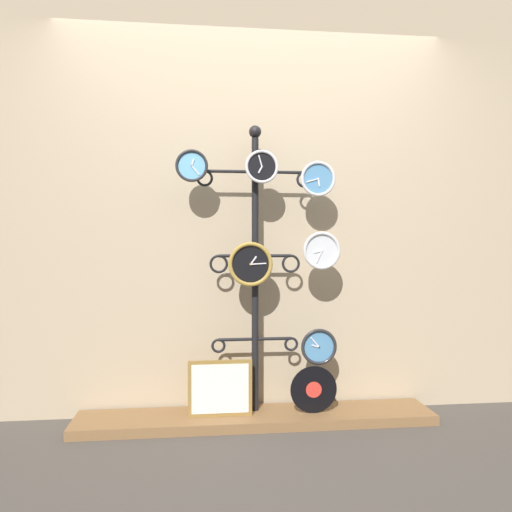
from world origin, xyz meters
TOP-DOWN VIEW (x-y plane):
  - ground_plane at (0.00, 0.00)m, footprint 12.00×12.00m
  - shop_wall at (0.00, 0.57)m, footprint 4.40×0.04m
  - low_shelf at (0.00, 0.35)m, footprint 2.20×0.36m
  - display_stand at (-0.00, 0.41)m, footprint 0.73×0.36m
  - clock_top_left at (-0.39, 0.34)m, footprint 0.20×0.04m
  - clock_top_center at (0.03, 0.32)m, footprint 0.20×0.04m
  - clock_top_right at (0.38, 0.34)m, footprint 0.22×0.04m
  - clock_middle_center at (-0.04, 0.32)m, footprint 0.27×0.04m
  - clock_middle_right at (0.40, 0.31)m, footprint 0.23×0.04m
  - clock_bottom_right at (0.39, 0.34)m, footprint 0.23×0.04m
  - vinyl_record at (0.35, 0.31)m, footprint 0.29×0.01m
  - picture_frame at (-0.22, 0.32)m, footprint 0.39×0.02m

SIDE VIEW (x-z plane):
  - ground_plane at x=0.00m, z-range 0.00..0.00m
  - low_shelf at x=0.00m, z-range 0.00..0.06m
  - vinyl_record at x=0.35m, z-range 0.06..0.35m
  - picture_frame at x=-0.22m, z-range 0.06..0.40m
  - clock_bottom_right at x=0.39m, z-range 0.35..0.58m
  - display_stand at x=0.00m, z-range -0.23..1.61m
  - clock_middle_center at x=-0.04m, z-range 0.85..1.12m
  - clock_middle_right at x=0.40m, z-range 0.95..1.18m
  - shop_wall at x=0.00m, z-range 0.00..2.80m
  - clock_top_right at x=0.38m, z-range 1.40..1.61m
  - clock_top_center at x=0.03m, z-range 1.47..1.67m
  - clock_top_left at x=-0.39m, z-range 1.47..1.67m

